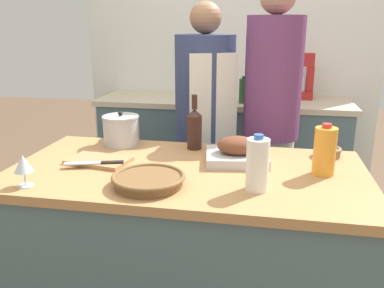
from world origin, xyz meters
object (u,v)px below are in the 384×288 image
Objects in this scene: wicker_basket at (148,180)px; stand_mixer at (301,80)px; milk_jug at (257,165)px; cutting_board at (99,160)px; stock_pot at (121,130)px; person_cook_aproned at (205,123)px; condiment_bottle_short at (243,91)px; person_cook_guest at (271,115)px; wine_bottle_green at (194,128)px; wine_glass_left at (23,164)px; knife_chef at (96,163)px; condiment_bottle_tall at (184,88)px; roasting_pan at (237,152)px; juice_jug at (325,151)px; mixing_bowl at (328,152)px.

stand_mixer is (0.70, 1.78, 0.18)m from wicker_basket.
cutting_board is at bearing 165.21° from milk_jug.
stock_pot is 0.12× the size of person_cook_aproned.
wicker_basket is 1.51× the size of condiment_bottle_short.
cutting_board is 1.08m from person_cook_guest.
wine_bottle_green is (0.09, 0.53, 0.09)m from wicker_basket.
wine_glass_left is at bearing -117.76° from cutting_board.
wine_bottle_green is at bearing 43.48° from knife_chef.
wine_glass_left is 0.49× the size of knife_chef.
knife_chef is (0.19, 0.26, -0.07)m from wine_glass_left.
wine_glass_left is 1.86m from condiment_bottle_tall.
roasting_pan is 1.48m from stand_mixer.
wicker_basket is 1.54m from condiment_bottle_short.
stand_mixer is 0.21× the size of person_cook_aproned.
juice_jug reaches higher than stock_pot.
stock_pot is (0.01, 0.29, 0.07)m from cutting_board.
wine_glass_left reaches higher than cutting_board.
stock_pot is 1.49× the size of wine_glass_left.
wicker_basket is 1.05× the size of wine_bottle_green.
roasting_pan is 0.70m from person_cook_aproned.
condiment_bottle_tall is 0.08× the size of person_cook_aproned.
wicker_basket is 1.01m from person_cook_aproned.
condiment_bottle_short is (0.76, 1.60, 0.06)m from wine_glass_left.
stock_pot is 0.62m from person_cook_aproned.
condiment_bottle_short is at bearing -147.29° from stand_mixer.
milk_jug reaches higher than wicker_basket.
cutting_board is 1.02m from juice_jug.
roasting_pan is 2.44× the size of wine_glass_left.
condiment_bottle_short is at bearing 67.17° from knife_chef.
cutting_board is 0.88× the size of stand_mixer.
cutting_board is at bearing 62.24° from wine_glass_left.
mixing_bowl is (0.75, 0.52, 0.00)m from wicker_basket.
milk_jug is at bearing -33.66° from stock_pot.
milk_jug is 1.04m from person_cook_aproned.
knife_chef is at bearing -75.82° from cutting_board.
roasting_pan is 0.46m from mixing_bowl.
stand_mixer is 0.20× the size of person_cook_guest.
condiment_bottle_short reaches higher than stock_pot.
person_cook_guest is (0.70, -0.78, -0.02)m from condiment_bottle_tall.
condiment_bottle_short is (-0.42, -0.27, -0.05)m from stand_mixer.
roasting_pan is 1.63× the size of stock_pot.
knife_chef is (0.01, -0.36, -0.06)m from stock_pot.
condiment_bottle_tall is at bearing 97.25° from wicker_basket.
wine_glass_left is (-0.18, -0.62, 0.01)m from stock_pot.
person_cook_guest is (-0.22, 0.70, -0.01)m from juice_jug.
roasting_pan is 0.39m from juice_jug.
cutting_board is at bearing 143.32° from wicker_basket.
mixing_bowl is 0.46× the size of wine_bottle_green.
wicker_basket is 1.13× the size of knife_chef.
juice_jug is 0.67m from wine_bottle_green.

